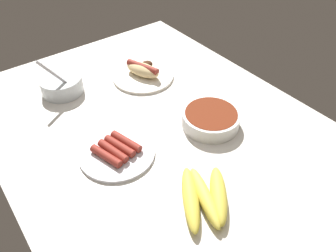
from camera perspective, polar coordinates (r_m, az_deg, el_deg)
The scene contains 6 objects.
ground_plane at distance 101.54cm, azimuth -1.85°, elevation -0.61°, with size 120.00×90.00×3.00cm, color silver.
banana_bunch at distance 81.02cm, azimuth 6.36°, elevation -12.03°, with size 20.28×19.62×3.95cm.
plate_sausages at distance 92.44cm, azimuth -8.85°, elevation -4.35°, with size 21.21×21.21×3.24cm.
plate_hotdog_assembled at distance 121.16cm, azimuth -4.32°, elevation 9.20°, with size 22.04×22.04×5.61cm.
bowl_coleslaw at distance 118.29cm, azimuth -17.94°, elevation 6.93°, with size 14.17×14.17×15.45cm.
bowl_chili at distance 100.14cm, azimuth 7.40°, elevation 1.35°, with size 17.51×17.51×4.59cm.
Camera 1 is at (61.70, -42.62, 66.96)cm, focal length 35.24 mm.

